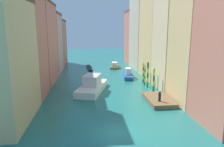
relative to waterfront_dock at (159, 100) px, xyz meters
name	(u,v)px	position (x,y,z in m)	size (l,w,h in m)	color
ground_plane	(101,79)	(-7.49, 15.66, -0.30)	(154.00, 154.00, 0.00)	#1E6B66
building_left_1	(19,37)	(-20.44, 4.66, 9.07)	(7.03, 7.23, 18.73)	#C6705B
building_left_2	(36,43)	(-20.44, 14.50, 7.65)	(7.03, 12.17, 15.89)	#C6705B
building_left_3	(47,43)	(-20.44, 25.69, 7.05)	(7.03, 9.87, 14.68)	tan
building_left_4	(53,43)	(-20.44, 36.29, 6.47)	(7.03, 10.99, 13.51)	#C6705B
building_right_1	(203,25)	(5.46, -0.80, 10.75)	(7.03, 7.41, 22.08)	#DBB77A
building_right_2	(178,41)	(5.46, 7.05, 8.26)	(7.03, 7.83, 17.09)	beige
building_right_3	(160,34)	(5.46, 16.20, 9.28)	(7.03, 10.61, 19.14)	#DBB77A
building_right_4	(146,27)	(5.46, 27.79, 10.95)	(7.03, 11.99, 22.47)	#BCB299
building_right_5	(137,37)	(5.46, 37.96, 7.96)	(7.03, 8.51, 16.50)	#C6705B
waterfront_dock	(159,100)	(0.00, 0.00, 0.00)	(3.43, 6.47, 0.60)	brown
person_on_dock	(160,96)	(-0.40, -1.50, 1.03)	(0.36, 0.36, 1.57)	black
mooring_pole_0	(154,80)	(0.85, 5.23, 1.81)	(0.39, 0.39, 4.11)	#197247
mooring_pole_1	(148,74)	(0.59, 8.03, 2.20)	(0.38, 0.38, 4.88)	#197247
mooring_pole_2	(145,75)	(0.51, 9.65, 1.75)	(0.30, 0.30, 4.00)	#197247
mooring_pole_3	(143,72)	(0.82, 11.95, 1.77)	(0.37, 0.37, 4.03)	#197247
vaporetto_white	(92,85)	(-9.64, 6.74, 0.71)	(6.00, 10.28, 2.87)	white
gondola_black	(89,68)	(-9.92, 29.00, -0.12)	(1.67, 8.92, 0.36)	black
motorboat_0	(128,74)	(-1.37, 16.58, 0.40)	(2.80, 7.03, 2.14)	#234C93
motorboat_1	(115,66)	(-2.88, 28.81, 0.35)	(2.98, 5.36, 1.67)	olive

